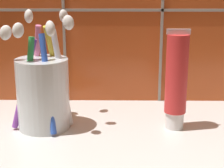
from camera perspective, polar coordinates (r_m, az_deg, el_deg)
sink_counter at (r=56.86cm, az=7.19°, el=-8.82°), size 71.30×34.82×2.00cm
toothbrush_cup at (r=58.38cm, az=-10.48°, el=-0.92°), size 11.24×12.57×18.09cm
toothpaste_tube at (r=57.45cm, az=9.77°, el=0.56°), size 3.50×3.33×15.48cm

